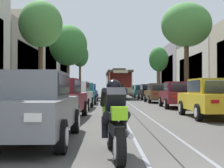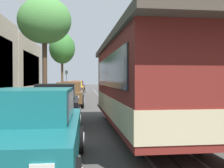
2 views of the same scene
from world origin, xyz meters
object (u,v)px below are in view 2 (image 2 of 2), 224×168
Objects in this scene: parked_car_maroon_mid_right at (72,90)px; parked_car_teal_sixth_right at (31,130)px; parked_car_yellow_second_right at (75,88)px; street_tree_kerb_left_second at (165,42)px; street_tree_kerb_left_near at (140,54)px; cable_car_trolley at (148,83)px; parked_car_grey_near_left at (121,87)px; parked_car_maroon_near_right at (78,86)px; motorcycle_with_rider at (107,87)px; pedestrian_on_left_pavement at (198,90)px; parked_car_white_mid_left at (138,90)px; street_tree_kerb_right_second at (45,21)px; parked_car_black_fifth_right at (56,103)px; parked_car_brown_fourth_right at (69,94)px; street_tree_kerb_right_near at (62,48)px; parked_car_maroon_second_left at (129,88)px; parked_car_blue_fifth_left at (179,97)px; street_sign_post at (66,79)px.

parked_car_teal_sixth_right is at bearing 90.58° from parked_car_maroon_mid_right.
parked_car_yellow_second_right is 0.66× the size of street_tree_kerb_left_second.
street_tree_kerb_left_near is 28.31m from cable_car_trolley.
parked_car_maroon_near_right is at bearing -10.83° from parked_car_grey_near_left.
pedestrian_on_left_pavement is at bearing 107.38° from motorcycle_with_rider.
street_tree_kerb_right_second is at bearing 34.74° from parked_car_white_mid_left.
parked_car_maroon_near_right is 19.98m from pedestrian_on_left_pavement.
street_tree_kerb_right_second reaches higher than parked_car_black_fifth_right.
parked_car_brown_fourth_right is (-0.15, 6.66, 0.00)m from parked_car_maroon_mid_right.
parked_car_maroon_near_right is 5.83m from street_tree_kerb_right_near.
cable_car_trolley is at bearing 97.56° from parked_car_yellow_second_right.
parked_car_white_mid_left is 21.21m from parked_car_teal_sixth_right.
parked_car_yellow_second_right is 14.61m from pedestrian_on_left_pavement.
parked_car_teal_sixth_right is 17.77m from pedestrian_on_left_pavement.
parked_car_maroon_second_left is 17.24m from parked_car_blue_fifth_left.
parked_car_blue_fifth_left and parked_car_yellow_second_right have the same top height.
parked_car_maroon_mid_right is at bearing 62.91° from parked_car_grey_near_left.
parked_car_maroon_second_left and parked_car_teal_sixth_right have the same top height.
parked_car_white_mid_left is 12.76m from motorcycle_with_rider.
street_tree_kerb_right_near reaches higher than cable_car_trolley.
parked_car_yellow_second_right is 19.79m from parked_car_black_fifth_right.
street_tree_kerb_left_second is 0.87× the size of street_tree_kerb_right_near.
parked_car_teal_sixth_right is at bearing 45.35° from cable_car_trolley.
parked_car_blue_fifth_left is 7.09m from pedestrian_on_left_pavement.
cable_car_trolley reaches higher than parked_car_maroon_second_left.
parked_car_yellow_second_right is (6.09, -17.01, 0.00)m from parked_car_blue_fifth_left.
parked_car_maroon_mid_right is (6.19, -10.65, 0.00)m from parked_car_blue_fifth_left.
street_tree_kerb_left_second is at bearing 101.11° from parked_car_grey_near_left.
street_tree_kerb_left_second is (-8.26, -19.02, 4.33)m from parked_car_teal_sixth_right.
parked_car_black_fifth_right is at bearing 24.29° from parked_car_blue_fifth_left.
street_tree_kerb_right_near reaches higher than street_tree_kerb_left_second.
parked_car_black_fifth_right is (-0.03, 13.43, 0.00)m from parked_car_maroon_mid_right.
parked_car_grey_near_left is at bearing -89.16° from parked_car_white_mid_left.
street_tree_kerb_right_near is 27.63m from cable_car_trolley.
street_tree_kerb_left_second reaches higher than parked_car_black_fifth_right.
street_tree_kerb_left_near reaches higher than parked_car_teal_sixth_right.
street_tree_kerb_right_second is (10.16, 4.16, 0.83)m from street_tree_kerb_left_second.
street_tree_kerb_left_near reaches higher than cable_car_trolley.
parked_car_maroon_near_right is 0.64× the size of street_tree_kerb_left_near.
street_sign_post reaches higher than parked_car_grey_near_left.
parked_car_teal_sixth_right is (-0.10, 25.87, 0.00)m from parked_car_yellow_second_right.
motorcycle_with_rider is (-4.17, -13.43, -0.15)m from parked_car_maroon_mid_right.
parked_car_grey_near_left is 0.99× the size of parked_car_maroon_second_left.
street_tree_kerb_left_second is at bearing -113.47° from parked_car_teal_sixth_right.
parked_car_black_fifth_right is (6.01, 25.25, 0.00)m from parked_car_grey_near_left.
street_sign_post is at bearing -55.67° from pedestrian_on_left_pavement.
parked_car_yellow_second_right is at bearing 104.44° from street_sign_post.
parked_car_blue_fifth_left is at bearing 110.58° from street_tree_kerb_right_near.
parked_car_brown_fourth_right is 5.84m from street_tree_kerb_right_second.
parked_car_yellow_second_right is 23.11m from cable_car_trolley.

